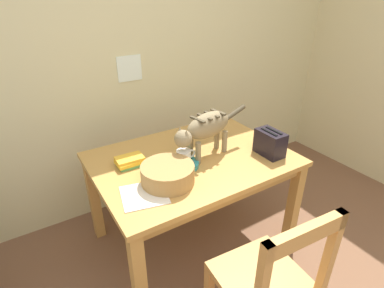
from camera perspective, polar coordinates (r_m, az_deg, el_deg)
The scene contains 10 objects.
wall_rear at distance 2.51m, azimuth -11.20°, elevation 15.33°, with size 4.75×0.11×2.50m.
dining_table at distance 2.10m, azimuth -0.00°, elevation -4.50°, with size 1.29×0.94×0.73m.
cat at distance 1.97m, azimuth 2.54°, elevation 3.01°, with size 0.62×0.19×0.31m.
saucer_bowl at distance 1.95m, azimuth -1.57°, elevation -3.78°, with size 0.19×0.19×0.03m, color teal.
coffee_mug at distance 1.92m, azimuth -1.51°, elevation -2.31°, with size 0.13×0.09×0.08m.
magazine at distance 1.72m, azimuth -8.93°, elevation -9.37°, with size 0.24×0.24×0.01m, color silver.
book_stack at distance 1.99m, azimuth -11.44°, elevation -3.17°, with size 0.19×0.13×0.06m.
wicker_basket at distance 1.78m, azimuth -4.56°, elevation -5.57°, with size 0.31×0.31×0.11m.
toaster at distance 2.12m, azimuth 14.35°, elevation 0.19°, with size 0.12×0.20×0.18m.
wooden_chair_near at distance 1.68m, azimuth 13.89°, elevation -23.88°, with size 0.45×0.45×0.95m.
Camera 1 is at (-0.87, -0.31, 1.75)m, focal length 28.56 mm.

